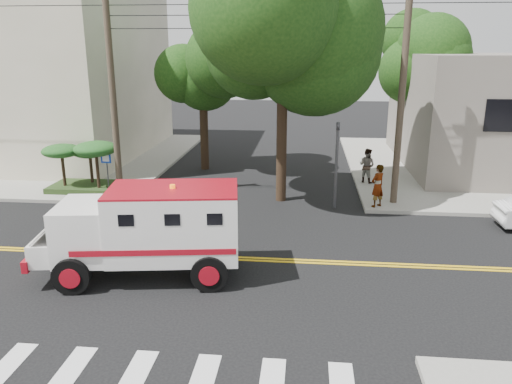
# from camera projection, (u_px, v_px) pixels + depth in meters

# --- Properties ---
(ground) EXTENTS (100.00, 100.00, 0.00)m
(ground) POSITION_uv_depth(u_px,v_px,m) (223.00, 258.00, 15.92)
(ground) COLOR black
(ground) RESTS_ON ground
(sidewalk_ne) EXTENTS (17.00, 17.00, 0.15)m
(sidewalk_ne) POSITION_uv_depth(u_px,v_px,m) (505.00, 168.00, 27.48)
(sidewalk_ne) COLOR gray
(sidewalk_ne) RESTS_ON ground
(sidewalk_nw) EXTENTS (17.00, 17.00, 0.15)m
(sidewalk_nw) POSITION_uv_depth(u_px,v_px,m) (39.00, 158.00, 30.12)
(sidewalk_nw) COLOR gray
(sidewalk_nw) RESTS_ON ground
(building_left) EXTENTS (16.00, 14.00, 10.00)m
(building_left) POSITION_uv_depth(u_px,v_px,m) (11.00, 70.00, 30.33)
(building_left) COLOR #B7B196
(building_left) RESTS_ON sidewalk_nw
(utility_pole_left) EXTENTS (0.28, 0.28, 9.00)m
(utility_pole_left) POSITION_uv_depth(u_px,v_px,m) (113.00, 96.00, 20.95)
(utility_pole_left) COLOR #382D23
(utility_pole_left) RESTS_ON ground
(utility_pole_right) EXTENTS (0.28, 0.28, 9.00)m
(utility_pole_right) POSITION_uv_depth(u_px,v_px,m) (401.00, 99.00, 19.97)
(utility_pole_right) COLOR #382D23
(utility_pole_right) RESTS_ON ground
(tree_main) EXTENTS (6.08, 5.70, 9.85)m
(tree_main) POSITION_uv_depth(u_px,v_px,m) (294.00, 28.00, 19.66)
(tree_main) COLOR black
(tree_main) RESTS_ON ground
(tree_left) EXTENTS (4.48, 4.20, 7.70)m
(tree_left) POSITION_uv_depth(u_px,v_px,m) (207.00, 62.00, 25.85)
(tree_left) COLOR black
(tree_left) RESTS_ON ground
(tree_right) EXTENTS (4.80, 4.50, 8.20)m
(tree_right) POSITION_uv_depth(u_px,v_px,m) (420.00, 54.00, 28.43)
(tree_right) COLOR black
(tree_right) RESTS_ON ground
(traffic_signal) EXTENTS (0.15, 0.18, 3.60)m
(traffic_signal) POSITION_uv_depth(u_px,v_px,m) (337.00, 156.00, 20.28)
(traffic_signal) COLOR #3F3F42
(traffic_signal) RESTS_ON ground
(accessibility_sign) EXTENTS (0.45, 0.10, 2.02)m
(accessibility_sign) POSITION_uv_depth(u_px,v_px,m) (107.00, 167.00, 22.04)
(accessibility_sign) COLOR #3F3F42
(accessibility_sign) RESTS_ON ground
(palm_planter) EXTENTS (3.52, 2.63, 2.36)m
(palm_planter) POSITION_uv_depth(u_px,v_px,m) (84.00, 158.00, 22.52)
(palm_planter) COLOR #1E3314
(palm_planter) RESTS_ON sidewalk_nw
(armored_truck) EXTENTS (6.09, 3.04, 2.66)m
(armored_truck) POSITION_uv_depth(u_px,v_px,m) (148.00, 227.00, 14.29)
(armored_truck) COLOR silver
(armored_truck) RESTS_ON ground
(pedestrian_a) EXTENTS (0.77, 0.75, 1.78)m
(pedestrian_a) POSITION_uv_depth(u_px,v_px,m) (378.00, 186.00, 20.35)
(pedestrian_a) COLOR gray
(pedestrian_a) RESTS_ON sidewalk_ne
(pedestrian_b) EXTENTS (1.03, 0.98, 1.67)m
(pedestrian_b) POSITION_uv_depth(u_px,v_px,m) (367.00, 165.00, 24.11)
(pedestrian_b) COLOR gray
(pedestrian_b) RESTS_ON sidewalk_ne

